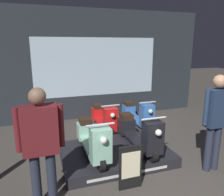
% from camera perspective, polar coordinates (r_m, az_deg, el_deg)
% --- Properties ---
extents(shop_wall_back, '(6.67, 0.09, 3.20)m').
position_cam_1_polar(shop_wall_back, '(6.60, -3.97, 8.54)').
color(shop_wall_back, '#23282D').
rests_on(shop_wall_back, ground_plane).
extents(display_platform, '(2.07, 1.41, 0.20)m').
position_cam_1_polar(display_platform, '(4.44, 0.92, -14.40)').
color(display_platform, black).
rests_on(display_platform, ground_plane).
extents(scooter_display_left, '(0.46, 1.61, 0.80)m').
position_cam_1_polar(scooter_display_left, '(4.11, -5.12, -10.60)').
color(scooter_display_left, black).
rests_on(scooter_display_left, display_platform).
extents(scooter_display_right, '(0.46, 1.61, 0.80)m').
position_cam_1_polar(scooter_display_right, '(4.39, 6.92, -8.99)').
color(scooter_display_right, black).
rests_on(scooter_display_right, display_platform).
extents(scooter_backrow_0, '(0.46, 1.61, 0.80)m').
position_cam_1_polar(scooter_backrow_0, '(5.84, -2.15, -5.13)').
color(scooter_backrow_0, black).
rests_on(scooter_backrow_0, ground_plane).
extents(scooter_backrow_1, '(0.46, 1.61, 0.80)m').
position_cam_1_polar(scooter_backrow_1, '(6.17, 6.66, -4.18)').
color(scooter_backrow_1, black).
rests_on(scooter_backrow_1, ground_plane).
extents(person_left_browsing, '(0.62, 0.26, 1.68)m').
position_cam_1_polar(person_left_browsing, '(3.04, -18.13, -10.05)').
color(person_left_browsing, '#232838').
rests_on(person_left_browsing, ground_plane).
extents(person_right_browsing, '(0.52, 0.22, 1.72)m').
position_cam_1_polar(person_right_browsing, '(4.13, 25.49, -4.54)').
color(person_right_browsing, '#232838').
rests_on(person_right_browsing, ground_plane).
extents(price_sign_board, '(0.37, 0.04, 0.72)m').
position_cam_1_polar(price_sign_board, '(3.52, 4.84, -17.60)').
color(price_sign_board, black).
rests_on(price_sign_board, ground_plane).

